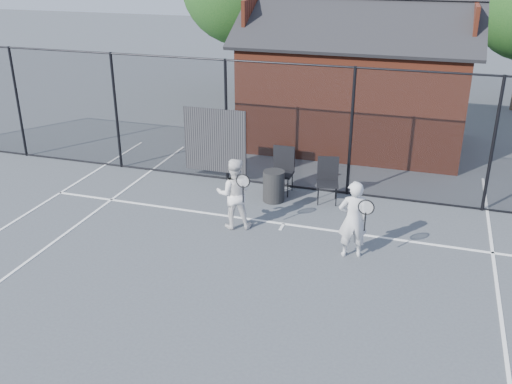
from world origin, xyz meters
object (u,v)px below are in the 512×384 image
(chair_left, at_px, (328,182))
(chair_right, at_px, (281,172))
(player_front, at_px, (353,219))
(player_back, at_px, (234,193))
(waste_bin, at_px, (274,186))
(clubhouse, at_px, (356,89))

(chair_left, xyz_separation_m, chair_right, (-1.13, 0.21, 0.03))
(player_front, bearing_deg, player_back, 168.95)
(waste_bin, bearing_deg, player_back, -105.10)
(chair_right, bearing_deg, chair_left, -10.83)
(clubhouse, height_order, player_back, clubhouse)
(chair_left, xyz_separation_m, waste_bin, (-1.18, -0.29, -0.14))
(player_front, relative_size, player_back, 1.01)
(player_front, xyz_separation_m, chair_right, (-2.04, 2.50, -0.22))
(clubhouse, distance_m, chair_right, 4.64)
(chair_left, relative_size, waste_bin, 1.39)
(player_back, xyz_separation_m, chair_right, (0.45, 2.02, -0.21))
(chair_left, bearing_deg, clubhouse, 79.74)
(player_back, bearing_deg, chair_left, 48.79)
(chair_right, height_order, waste_bin, chair_right)
(player_back, xyz_separation_m, chair_left, (1.59, 1.81, -0.25))
(chair_left, relative_size, chair_right, 0.94)
(player_back, distance_m, waste_bin, 1.62)
(player_front, xyz_separation_m, waste_bin, (-2.08, 2.00, -0.39))
(player_front, distance_m, chair_right, 3.24)
(waste_bin, bearing_deg, chair_right, 85.28)
(chair_right, xyz_separation_m, waste_bin, (-0.04, -0.50, -0.17))
(clubhouse, distance_m, waste_bin, 5.16)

